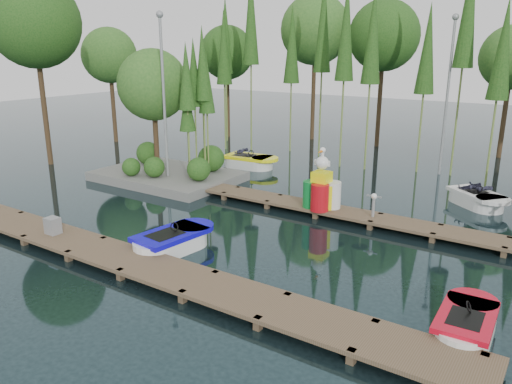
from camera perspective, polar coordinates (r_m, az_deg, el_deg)
The scene contains 15 objects.
ground_plane at distance 17.17m, azimuth -2.32°, elevation -3.66°, with size 90.00×90.00×0.00m, color #1C2F34.
near_dock at distance 13.97m, azimuth -13.33°, elevation -7.90°, with size 18.00×1.50×0.50m.
far_dock at distance 18.59m, azimuth 4.71°, elevation -1.38°, with size 15.00×1.20×0.50m.
island at distance 22.89m, azimuth -10.48°, elevation 9.33°, with size 6.20×4.20×6.75m.
tree_screen at distance 26.31m, azimuth 7.96°, elevation 16.72°, with size 34.42×18.53×10.31m.
lamp_island at distance 21.67m, azimuth -10.55°, elevation 11.81°, with size 0.30×0.30×7.25m.
lamp_rear at distance 24.71m, azimuth 21.15°, elevation 11.53°, with size 0.30×0.30×7.25m.
boat_blue at distance 15.12m, azimuth -9.50°, elevation -5.63°, with size 1.57×2.89×0.93m.
boat_red at distance 11.71m, azimuth 22.86°, elevation -13.81°, with size 1.17×2.43×0.81m.
boat_yellow_far at distance 25.04m, azimuth -0.80°, elevation 3.50°, with size 3.01×1.53×1.46m.
boat_white_far at distance 20.73m, azimuth 23.92°, elevation -0.74°, with size 2.81×2.62×1.26m.
utility_cabinet at distance 16.60m, azimuth -22.21°, elevation -3.58°, with size 0.42×0.36×0.52m, color gray.
yellow_barrel at distance 17.90m, azimuth 8.22°, elevation -0.49°, with size 0.58×0.58×0.88m, color #FFFA0D.
drum_cluster at distance 17.78m, azimuth 7.47°, elevation 0.13°, with size 1.28×1.17×2.20m.
seagull_post at distance 17.25m, azimuth 13.31°, elevation -1.01°, with size 0.51×0.28×0.82m.
Camera 1 is at (9.52, -13.03, 5.86)m, focal length 35.00 mm.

